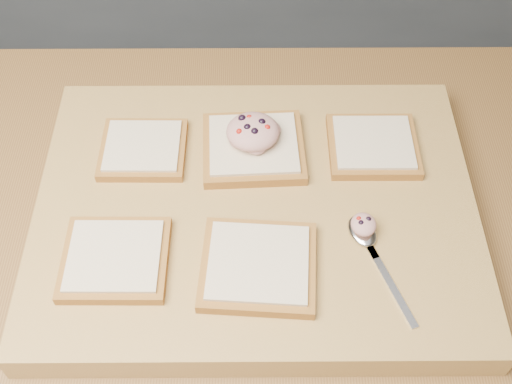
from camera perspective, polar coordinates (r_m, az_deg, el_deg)
cutting_board at (r=0.81m, az=0.00°, el=-1.79°), size 0.54×0.41×0.04m
bread_far_left at (r=0.85m, az=-10.00°, el=3.80°), size 0.11×0.10×0.02m
bread_far_center at (r=0.83m, az=-0.23°, el=3.98°), size 0.14×0.13×0.02m
bread_far_right at (r=0.85m, az=10.36°, el=4.09°), size 0.12×0.11×0.02m
bread_near_left at (r=0.75m, az=-12.42°, el=-5.81°), size 0.12×0.11×0.02m
bread_near_center at (r=0.73m, az=0.20°, el=-6.57°), size 0.14×0.13×0.02m
tuna_salad_dollop at (r=0.82m, az=-0.29°, el=5.41°), size 0.07×0.06×0.03m
spoon at (r=0.77m, az=9.77°, el=-4.12°), size 0.07×0.15×0.01m
spoon_salad at (r=0.76m, az=9.54°, el=-2.85°), size 0.03×0.03×0.02m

